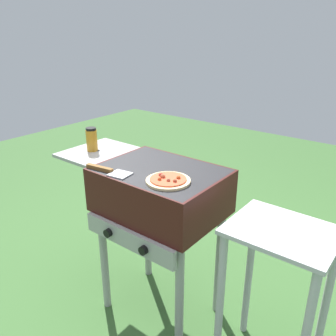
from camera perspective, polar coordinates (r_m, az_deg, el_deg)
The scene contains 6 objects.
ground_plane at distance 2.29m, azimuth -1.06°, elevation -21.57°, with size 8.00×8.00×0.00m, color #38602D.
grill at distance 1.86m, azimuth -1.64°, elevation -4.27°, with size 0.96×0.53×0.90m.
pizza_pepperoni at distance 1.65m, azimuth 0.01°, elevation -2.00°, with size 0.21×0.21×0.03m.
sauce_jar at distance 2.10m, azimuth -12.28°, elevation 4.56°, with size 0.06×0.06×0.14m.
spatula at distance 1.79m, azimuth -9.74°, elevation -0.42°, with size 0.27×0.10×0.02m.
prep_table at distance 1.68m, azimuth 17.25°, elevation -16.26°, with size 0.44×0.36×0.80m.
Camera 1 is at (1.06, -1.28, 1.57)m, focal length 37.54 mm.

